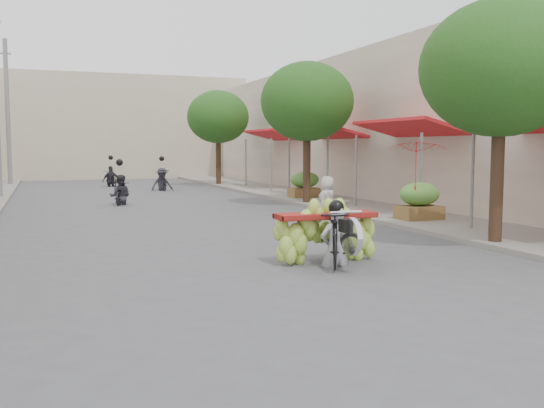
{
  "coord_description": "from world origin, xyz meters",
  "views": [
    {
      "loc": [
        -3.67,
        -6.39,
        2.15
      ],
      "look_at": [
        0.25,
        3.99,
        1.1
      ],
      "focal_mm": 40.0,
      "sensor_mm": 36.0,
      "label": 1
    }
  ],
  "objects": [
    {
      "name": "ground",
      "position": [
        0.0,
        0.0,
        0.0
      ],
      "size": [
        120.0,
        120.0,
        0.0
      ],
      "primitive_type": "plane",
      "color": "#515256",
      "rests_on": "ground"
    },
    {
      "name": "sidewalk_right",
      "position": [
        7.0,
        15.0,
        0.06
      ],
      "size": [
        4.0,
        60.0,
        0.12
      ],
      "primitive_type": "cube",
      "color": "gray",
      "rests_on": "ground"
    },
    {
      "name": "shophouse_row_right",
      "position": [
        11.99,
        14.0,
        3.0
      ],
      "size": [
        9.77,
        40.0,
        6.0
      ],
      "color": "beige",
      "rests_on": "ground"
    },
    {
      "name": "far_building",
      "position": [
        0.0,
        38.0,
        3.5
      ],
      "size": [
        20.0,
        6.0,
        7.0
      ],
      "primitive_type": "cube",
      "color": "#BFB197",
      "rests_on": "ground"
    },
    {
      "name": "utility_pole_back",
      "position": [
        -5.4,
        30.0,
        4.03
      ],
      "size": [
        0.6,
        0.24,
        8.0
      ],
      "color": "slate",
      "rests_on": "ground"
    },
    {
      "name": "street_tree_near",
      "position": [
        5.4,
        4.0,
        3.78
      ],
      "size": [
        3.4,
        3.4,
        5.25
      ],
      "color": "#3A2719",
      "rests_on": "ground"
    },
    {
      "name": "street_tree_mid",
      "position": [
        5.4,
        14.0,
        3.78
      ],
      "size": [
        3.4,
        3.4,
        5.25
      ],
      "color": "#3A2719",
      "rests_on": "ground"
    },
    {
      "name": "street_tree_far",
      "position": [
        5.4,
        26.0,
        3.78
      ],
      "size": [
        3.4,
        3.4,
        5.25
      ],
      "color": "#3A2719",
      "rests_on": "ground"
    },
    {
      "name": "produce_crate_mid",
      "position": [
        6.2,
        8.0,
        0.71
      ],
      "size": [
        1.2,
        0.88,
        1.16
      ],
      "color": "brown",
      "rests_on": "ground"
    },
    {
      "name": "produce_crate_far",
      "position": [
        6.2,
        16.0,
        0.71
      ],
      "size": [
        1.2,
        0.88,
        1.16
      ],
      "color": "brown",
      "rests_on": "ground"
    },
    {
      "name": "banana_motorbike",
      "position": [
        1.22,
        3.49,
        0.68
      ],
      "size": [
        2.2,
        1.88,
        2.0
      ],
      "color": "black",
      "rests_on": "ground"
    },
    {
      "name": "market_umbrella",
      "position": [
        5.87,
        7.67,
        2.37
      ],
      "size": [
        1.7,
        1.7,
        1.54
      ],
      "rotation": [
        0.0,
        0.0,
        -0.01
      ],
      "color": "red",
      "rests_on": "ground"
    },
    {
      "name": "pedestrian",
      "position": [
        6.15,
        13.8,
        1.08
      ],
      "size": [
        1.09,
        1.04,
        1.92
      ],
      "rotation": [
        0.0,
        0.0,
        3.84
      ],
      "color": "white",
      "rests_on": "ground"
    },
    {
      "name": "bg_motorbike_a",
      "position": [
        -1.03,
        16.61,
        0.78
      ],
      "size": [
        0.92,
        1.53,
        1.95
      ],
      "color": "black",
      "rests_on": "ground"
    },
    {
      "name": "bg_motorbike_b",
      "position": [
        1.8,
        23.47,
        0.83
      ],
      "size": [
        1.07,
        1.88,
        1.95
      ],
      "color": "black",
      "rests_on": "ground"
    },
    {
      "name": "bg_motorbike_c",
      "position": [
        -0.24,
        27.46,
        0.81
      ],
      "size": [
        1.06,
        1.61,
        1.95
      ],
      "color": "black",
      "rests_on": "ground"
    }
  ]
}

